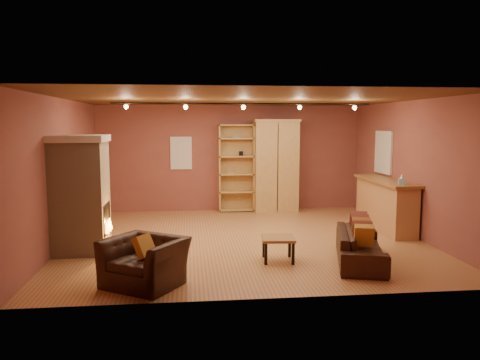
{
  "coord_description": "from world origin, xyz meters",
  "views": [
    {
      "loc": [
        -1.1,
        -9.18,
        2.33
      ],
      "look_at": [
        -0.07,
        0.2,
        1.18
      ],
      "focal_mm": 35.0,
      "sensor_mm": 36.0,
      "label": 1
    }
  ],
  "objects": [
    {
      "name": "fireplace",
      "position": [
        -3.04,
        -0.6,
        1.06
      ],
      "size": [
        1.01,
        0.98,
        2.12
      ],
      "color": "tan",
      "rests_on": "floor"
    },
    {
      "name": "tissue_box",
      "position": [
        3.15,
        -0.28,
        1.19
      ],
      "size": [
        0.14,
        0.14,
        0.21
      ],
      "rotation": [
        0.0,
        0.0,
        -0.36
      ],
      "color": "#84B6D3",
      "rests_on": "bar_counter"
    },
    {
      "name": "loveseat",
      "position": [
        1.75,
        -1.79,
        0.38
      ],
      "size": [
        1.03,
        1.95,
        0.77
      ],
      "rotation": [
        0.0,
        0.0,
        1.29
      ],
      "color": "black",
      "rests_on": "floor"
    },
    {
      "name": "armoire",
      "position": [
        1.18,
        2.94,
        1.22
      ],
      "size": [
        1.19,
        0.68,
        2.43
      ],
      "color": "tan",
      "rests_on": "floor"
    },
    {
      "name": "bookcase",
      "position": [
        0.15,
        3.13,
        1.17
      ],
      "size": [
        0.94,
        0.37,
        2.3
      ],
      "color": "tan",
      "rests_on": "floor"
    },
    {
      "name": "ceiling",
      "position": [
        0.0,
        0.0,
        2.8
      ],
      "size": [
        7.0,
        7.0,
        0.0
      ],
      "primitive_type": "plane",
      "rotation": [
        3.14,
        0.0,
        0.0
      ],
      "color": "brown",
      "rests_on": "back_wall"
    },
    {
      "name": "floor",
      "position": [
        0.0,
        0.0,
        0.0
      ],
      "size": [
        7.0,
        7.0,
        0.0
      ],
      "primitive_type": "plane",
      "color": "#955C34",
      "rests_on": "ground"
    },
    {
      "name": "coffee_table",
      "position": [
        0.39,
        -1.55,
        0.35
      ],
      "size": [
        0.59,
        0.59,
        0.41
      ],
      "rotation": [
        0.0,
        0.0,
        -0.08
      ],
      "color": "olive",
      "rests_on": "floor"
    },
    {
      "name": "left_wall",
      "position": [
        -3.5,
        0.0,
        1.4
      ],
      "size": [
        0.02,
        6.5,
        2.8
      ],
      "primitive_type": "cube",
      "color": "brown",
      "rests_on": "floor"
    },
    {
      "name": "back_wall",
      "position": [
        0.0,
        3.25,
        1.4
      ],
      "size": [
        7.0,
        0.02,
        2.8
      ],
      "primitive_type": "cube",
      "color": "brown",
      "rests_on": "floor"
    },
    {
      "name": "back_window",
      "position": [
        -1.3,
        3.23,
        1.55
      ],
      "size": [
        0.56,
        0.04,
        0.86
      ],
      "primitive_type": "cube",
      "color": "silver",
      "rests_on": "back_wall"
    },
    {
      "name": "armchair",
      "position": [
        -1.75,
        -2.53,
        0.46
      ],
      "size": [
        1.26,
        1.15,
        0.92
      ],
      "rotation": [
        0.0,
        0.0,
        -0.57
      ],
      "color": "black",
      "rests_on": "floor"
    },
    {
      "name": "right_window",
      "position": [
        3.47,
        1.4,
        1.65
      ],
      "size": [
        0.05,
        0.9,
        1.0
      ],
      "primitive_type": "cube",
      "color": "silver",
      "rests_on": "right_wall"
    },
    {
      "name": "track_rail",
      "position": [
        0.0,
        0.2,
        2.69
      ],
      "size": [
        5.2,
        0.09,
        0.13
      ],
      "color": "black",
      "rests_on": "ceiling"
    },
    {
      "name": "bar_counter",
      "position": [
        3.2,
        0.58,
        0.56
      ],
      "size": [
        0.62,
        2.31,
        1.11
      ],
      "color": "tan",
      "rests_on": "floor"
    },
    {
      "name": "right_wall",
      "position": [
        3.5,
        0.0,
        1.4
      ],
      "size": [
        0.02,
        6.5,
        2.8
      ],
      "primitive_type": "cube",
      "color": "brown",
      "rests_on": "floor"
    }
  ]
}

